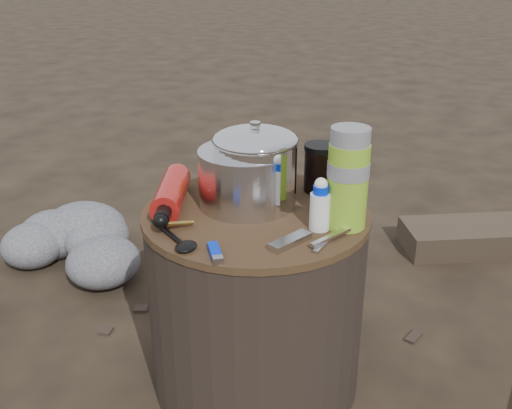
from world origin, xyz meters
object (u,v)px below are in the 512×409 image
(thermos, at_px, (348,179))
(fuel_bottle, at_px, (171,193))
(camping_pot, at_px, (255,167))
(stump, at_px, (256,300))
(travel_mug, at_px, (320,168))

(thermos, bearing_deg, fuel_bottle, -173.65)
(camping_pot, bearing_deg, stump, -66.22)
(fuel_bottle, bearing_deg, stump, -7.79)
(stump, distance_m, fuel_bottle, 0.33)
(stump, xyz_separation_m, fuel_bottle, (-0.19, -0.04, 0.26))
(stump, bearing_deg, travel_mug, 60.04)
(stump, distance_m, camping_pot, 0.33)
(stump, relative_size, camping_pot, 2.73)
(stump, height_order, camping_pot, camping_pot)
(fuel_bottle, xyz_separation_m, thermos, (0.39, 0.04, 0.07))
(camping_pot, distance_m, travel_mug, 0.18)
(camping_pot, distance_m, thermos, 0.22)
(stump, xyz_separation_m, camping_pot, (-0.01, 0.03, 0.32))
(thermos, bearing_deg, travel_mug, 121.53)
(fuel_bottle, distance_m, thermos, 0.40)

